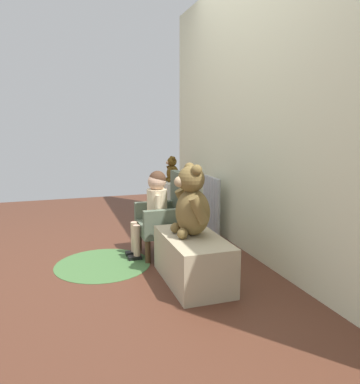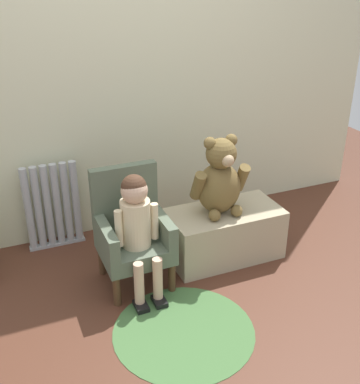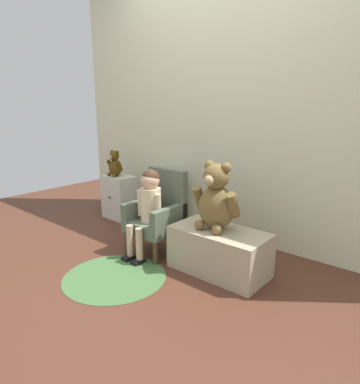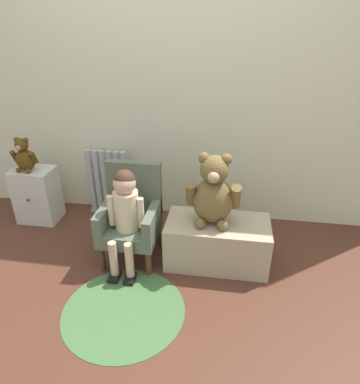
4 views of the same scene
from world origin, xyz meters
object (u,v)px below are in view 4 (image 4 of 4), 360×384
(radiator, at_px, (108,183))
(small_teddy_bear, at_px, (24,156))
(small_dresser, at_px, (37,195))
(large_teddy_bear, at_px, (213,193))
(child_armchair, at_px, (131,216))
(low_bench, at_px, (217,242))
(child_figure, at_px, (125,207))
(floor_rug, at_px, (124,310))

(radiator, xyz_separation_m, small_teddy_bear, (-0.60, -0.22, 0.30))
(radiator, height_order, small_dresser, radiator)
(radiator, height_order, large_teddy_bear, large_teddy_bear)
(radiator, height_order, child_armchair, child_armchair)
(low_bench, bearing_deg, radiator, 150.66)
(small_dresser, height_order, large_teddy_bear, large_teddy_bear)
(child_armchair, xyz_separation_m, small_teddy_bear, (-0.97, 0.34, 0.27))
(child_armchair, bearing_deg, radiator, 123.45)
(child_figure, bearing_deg, radiator, 118.82)
(small_dresser, relative_size, floor_rug, 0.63)
(small_teddy_bear, bearing_deg, small_dresser, 34.33)
(large_teddy_bear, bearing_deg, low_bench, -8.22)
(child_armchair, xyz_separation_m, low_bench, (0.62, 0.00, -0.16))
(child_figure, bearing_deg, small_dresser, 153.40)
(floor_rug, bearing_deg, small_dresser, 138.21)
(radiator, bearing_deg, small_teddy_bear, -159.87)
(low_bench, distance_m, large_teddy_bear, 0.39)
(child_armchair, bearing_deg, child_figure, -90.00)
(low_bench, xyz_separation_m, large_teddy_bear, (-0.04, 0.01, 0.39))
(radiator, relative_size, low_bench, 0.82)
(small_dresser, bearing_deg, low_bench, -12.84)
(child_figure, xyz_separation_m, floor_rug, (0.09, -0.45, -0.47))
(small_dresser, distance_m, low_bench, 1.60)
(child_figure, height_order, low_bench, child_figure)
(large_teddy_bear, relative_size, small_teddy_bear, 1.80)
(low_bench, height_order, small_teddy_bear, small_teddy_bear)
(child_armchair, bearing_deg, floor_rug, -80.77)
(floor_rug, bearing_deg, radiator, 112.32)
(child_armchair, xyz_separation_m, floor_rug, (0.09, -0.56, -0.33))
(child_armchair, relative_size, child_figure, 0.97)
(low_bench, relative_size, floor_rug, 0.96)
(small_dresser, xyz_separation_m, small_teddy_bear, (-0.03, -0.02, 0.36))
(child_figure, distance_m, low_bench, 0.70)
(floor_rug, bearing_deg, child_armchair, 99.23)
(radiator, xyz_separation_m, child_figure, (0.37, -0.67, 0.17))
(small_dresser, relative_size, large_teddy_bear, 0.94)
(low_bench, bearing_deg, floor_rug, -133.00)
(small_dresser, height_order, small_teddy_bear, small_teddy_bear)
(small_dresser, xyz_separation_m, low_bench, (1.56, -0.36, -0.07))
(child_armchair, xyz_separation_m, child_figure, (-0.00, -0.11, 0.14))
(small_dresser, xyz_separation_m, large_teddy_bear, (1.52, -0.35, 0.32))
(low_bench, bearing_deg, child_armchair, -179.72)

